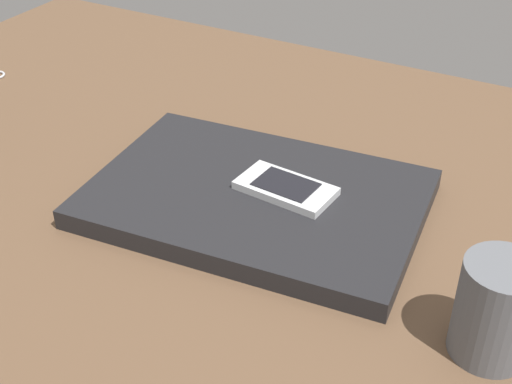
{
  "coord_description": "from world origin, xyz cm",
  "views": [
    {
      "loc": [
        -37.89,
        59.93,
        47.32
      ],
      "look_at": [
        -7.63,
        4.61,
        5.0
      ],
      "focal_mm": 49.08,
      "sensor_mm": 36.0,
      "label": 1
    }
  ],
  "objects": [
    {
      "name": "laptop_closed",
      "position": [
        -7.63,
        4.61,
        4.14
      ],
      "size": [
        37.62,
        27.31,
        2.28
      ],
      "primitive_type": "cube",
      "rotation": [
        0.0,
        0.0,
        0.09
      ],
      "color": "black",
      "rests_on": "desk_surface"
    },
    {
      "name": "cell_phone_on_laptop",
      "position": [
        -10.6,
        3.37,
        5.75
      ],
      "size": [
        10.86,
        6.41,
        1.01
      ],
      "color": "silver",
      "rests_on": "laptop_closed"
    },
    {
      "name": "pen_cup",
      "position": [
        -34.96,
        13.72,
        7.56
      ],
      "size": [
        6.71,
        6.71,
        9.13
      ],
      "primitive_type": "cylinder",
      "color": "#595B60",
      "rests_on": "desk_surface"
    },
    {
      "name": "desk_surface",
      "position": [
        0.0,
        0.0,
        1.5
      ],
      "size": [
        120.0,
        80.0,
        3.0
      ],
      "primitive_type": "cube",
      "color": "brown",
      "rests_on": "ground"
    }
  ]
}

